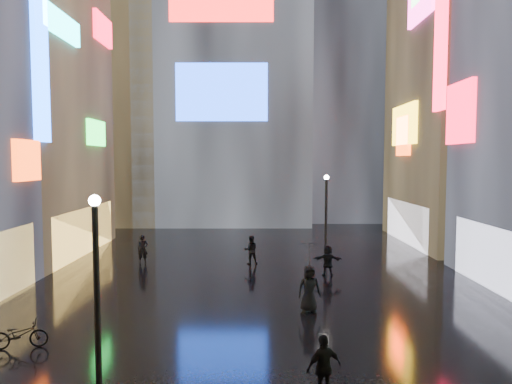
{
  "coord_description": "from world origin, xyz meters",
  "views": [
    {
      "loc": [
        0.0,
        -3.28,
        6.06
      ],
      "look_at": [
        0.0,
        12.0,
        5.0
      ],
      "focal_mm": 32.0,
      "sensor_mm": 36.0,
      "label": 1
    }
  ],
  "objects_px": {
    "pedestrian_3": "(324,367)",
    "bicycle": "(20,334)",
    "lamp_near": "(97,283)",
    "lamp_far": "(326,213)"
  },
  "relations": [
    {
      "from": "lamp_near",
      "to": "pedestrian_3",
      "type": "bearing_deg",
      "value": -2.37
    },
    {
      "from": "pedestrian_3",
      "to": "bicycle",
      "type": "height_order",
      "value": "pedestrian_3"
    },
    {
      "from": "lamp_near",
      "to": "bicycle",
      "type": "bearing_deg",
      "value": 140.69
    },
    {
      "from": "lamp_far",
      "to": "bicycle",
      "type": "xyz_separation_m",
      "value": [
        -11.82,
        -12.76,
        -2.49
      ]
    },
    {
      "from": "pedestrian_3",
      "to": "bicycle",
      "type": "relative_size",
      "value": 0.97
    },
    {
      "from": "lamp_far",
      "to": "pedestrian_3",
      "type": "bearing_deg",
      "value": -98.84
    },
    {
      "from": "lamp_far",
      "to": "pedestrian_3",
      "type": "relative_size",
      "value": 3.1
    },
    {
      "from": "lamp_far",
      "to": "pedestrian_3",
      "type": "distance_m",
      "value": 16.24
    },
    {
      "from": "bicycle",
      "to": "lamp_far",
      "type": "bearing_deg",
      "value": -55.41
    },
    {
      "from": "lamp_near",
      "to": "bicycle",
      "type": "distance_m",
      "value": 5.23
    }
  ]
}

